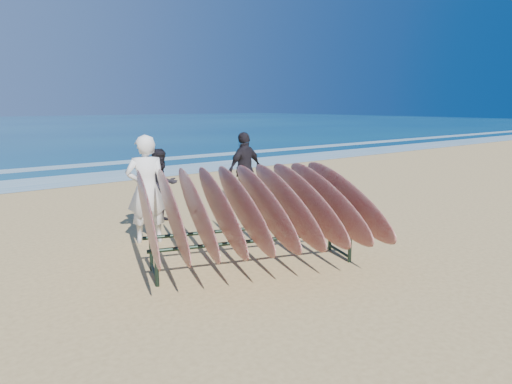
% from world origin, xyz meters
% --- Properties ---
extents(ground, '(120.00, 120.00, 0.00)m').
position_xyz_m(ground, '(0.00, 0.00, 0.00)').
color(ground, tan).
rests_on(ground, ground).
extents(foam_near, '(160.00, 160.00, 0.00)m').
position_xyz_m(foam_near, '(0.00, 10.00, 0.01)').
color(foam_near, white).
rests_on(foam_near, ground).
extents(foam_far, '(160.00, 160.00, 0.00)m').
position_xyz_m(foam_far, '(0.00, 13.50, 0.01)').
color(foam_far, white).
rests_on(foam_far, ground).
extents(surfboard_rack, '(3.94, 3.77, 1.59)m').
position_xyz_m(surfboard_rack, '(-0.68, 0.01, 0.96)').
color(surfboard_rack, black).
rests_on(surfboard_rack, ground).
extents(person_white, '(0.82, 0.70, 1.91)m').
position_xyz_m(person_white, '(-1.39, 2.16, 0.96)').
color(person_white, white).
rests_on(person_white, ground).
extents(person_dark_a, '(0.82, 0.68, 1.54)m').
position_xyz_m(person_dark_a, '(-0.54, 3.29, 0.77)').
color(person_dark_a, black).
rests_on(person_dark_a, ground).
extents(person_dark_b, '(1.10, 0.60, 1.78)m').
position_xyz_m(person_dark_b, '(1.81, 3.56, 0.89)').
color(person_dark_b, black).
rests_on(person_dark_b, ground).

